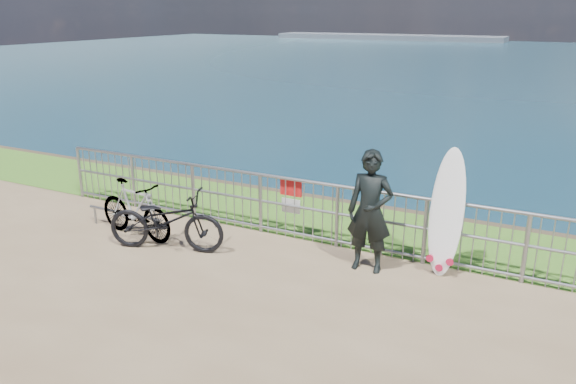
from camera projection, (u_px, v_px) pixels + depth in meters
The scene contains 8 objects.
grass_strip at pixel (311, 217), 11.09m from camera, with size 120.00×120.00×0.00m, color #376C1D.
seascape at pixel (387, 40), 153.90m from camera, with size 260.00×260.00×5.00m.
railing at pixel (286, 206), 9.97m from camera, with size 10.06×0.10×1.13m.
surfer at pixel (370, 212), 8.59m from camera, with size 0.70×0.46×1.93m, color black.
surfboard at pixel (446, 217), 8.52m from camera, with size 0.52×0.46×1.97m.
bicycle_near at pixel (166, 220), 9.45m from camera, with size 0.70×2.01×1.06m, color black.
bicycle_far at pixel (135, 209), 9.99m from camera, with size 0.49×1.74×1.05m, color black.
bike_rack at pixel (125, 215), 10.36m from camera, with size 1.70×0.05×0.36m.
Camera 1 is at (4.31, -6.76, 3.91)m, focal length 35.00 mm.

